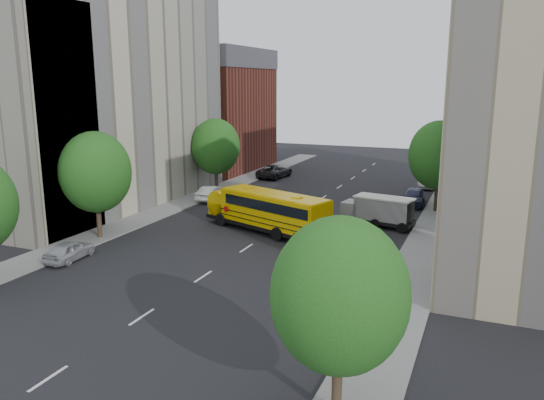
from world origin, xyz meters
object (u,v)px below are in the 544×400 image
Objects in this scene: parked_car_3 at (337,303)px; parked_car_5 at (428,181)px; safari_truck at (378,210)px; parked_car_0 at (70,250)px; parked_car_1 at (213,193)px; school_bus at (266,209)px; parked_car_4 at (414,197)px; street_tree_4 at (439,155)px; street_tree_3 at (340,296)px; parked_car_2 at (275,171)px; street_tree_2 at (216,147)px; street_tree_1 at (95,172)px; street_tree_5 at (450,145)px.

parked_car_3 is 1.08× the size of parked_car_5.
safari_truck reaches higher than parked_car_5.
parked_car_1 is (-0.13, 19.27, 0.08)m from parked_car_0.
school_bus is 2.45× the size of parked_car_4.
street_tree_4 is 1.85× the size of parked_car_1.
street_tree_3 is at bearing -89.85° from parked_car_4.
parked_car_0 is 0.68× the size of parked_car_2.
street_tree_4 is at bearing -77.84° from parked_car_5.
school_bus is 2.36× the size of parked_car_3.
street_tree_4 is 0.70× the size of school_bus.
parked_car_5 is at bearing 99.81° from street_tree_4.
parked_car_3 is (-2.20, -24.19, -4.37)m from street_tree_4.
parked_car_2 is 1.19× the size of parked_car_4.
parked_car_0 is 0.78× the size of parked_car_3.
parked_car_4 is (-2.20, 34.06, -3.65)m from street_tree_3.
safari_truck is at bearing 137.80° from parked_car_2.
street_tree_2 is at bearing -148.27° from parked_car_5.
parked_car_3 is at bearing -93.55° from parked_car_4.
parked_car_1 is 19.19m from parked_car_4.
parked_car_2 reaches higher than parked_car_0.
parked_car_2 is at bearing -96.36° from parked_car_0.
safari_truck is at bearing 31.83° from street_tree_1.
street_tree_4 is at bearing -137.29° from parked_car_0.
parked_car_3 is at bearing -95.20° from street_tree_4.
street_tree_1 is 1.68× the size of parked_car_4.
street_tree_3 reaches higher than parked_car_3.
street_tree_3 is 1.62× the size of parked_car_1.
parked_car_0 is at bearing 93.78° from parked_car_2.
street_tree_5 is 1.34× the size of parked_car_2.
parked_car_3 is at bearing -17.37° from street_tree_1.
street_tree_2 is (0.00, 18.00, -0.12)m from street_tree_1.
street_tree_4 is (22.00, 0.00, 0.25)m from street_tree_2.
street_tree_5 reaches higher than street_tree_3.
parked_car_5 is (-1.95, -0.71, -3.96)m from street_tree_5.
street_tree_3 is at bearing -85.07° from parked_car_5.
street_tree_1 reaches higher than safari_truck.
parked_car_4 reaches higher than parked_car_3.
safari_truck is 17.60m from parked_car_3.
street_tree_4 reaches higher than street_tree_1.
street_tree_1 is 0.98× the size of street_tree_4.
parked_car_4 is at bearing 136.84° from street_tree_4.
street_tree_4 is at bearing 156.75° from parked_car_2.
parked_car_2 is (2.20, 10.61, -4.05)m from street_tree_2.
street_tree_3 is at bearing -40.53° from school_bus.
street_tree_4 is at bearing -90.00° from street_tree_5.
parked_car_5 is (-1.95, 11.29, -4.33)m from street_tree_4.
parked_car_5 is at bearing 94.50° from safari_truck.
parked_car_5 is (17.85, 0.68, -0.04)m from parked_car_2.
parked_car_3 is (-2.20, -36.19, -3.99)m from street_tree_5.
street_tree_4 is 22.87m from parked_car_2.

